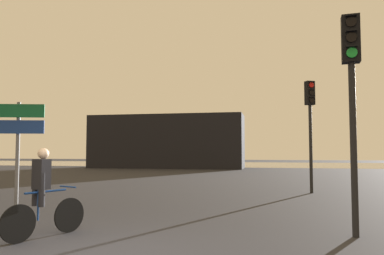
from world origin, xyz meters
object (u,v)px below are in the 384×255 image
cyclist (43,192)px  direction_sign_post (17,140)px  traffic_light_far_right (310,115)px  traffic_light_near_right (352,81)px  distant_building (167,142)px

cyclist → direction_sign_post: bearing=167.9°
traffic_light_far_right → traffic_light_near_right: size_ratio=1.02×
distant_building → cyclist: distant_building is taller
direction_sign_post → cyclist: size_ratio=1.60×
direction_sign_post → cyclist: direction_sign_post is taller
traffic_light_far_right → cyclist: 10.34m
traffic_light_far_right → traffic_light_near_right: (-0.01, -7.23, -0.05)m
traffic_light_far_right → traffic_light_near_right: 7.23m
cyclist → traffic_light_far_right: bearing=79.5°
traffic_light_near_right → cyclist: traffic_light_near_right is taller
traffic_light_near_right → direction_sign_post: traffic_light_near_right is taller
traffic_light_far_right → direction_sign_post: size_ratio=1.61×
traffic_light_far_right → traffic_light_near_right: traffic_light_far_right is taller
direction_sign_post → distant_building: bearing=-96.8°
traffic_light_far_right → direction_sign_post: bearing=23.8°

